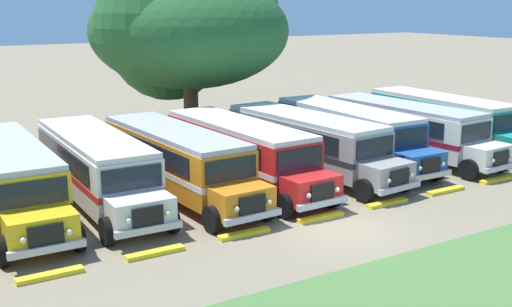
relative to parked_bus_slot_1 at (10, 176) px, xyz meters
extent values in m
plane|color=#84755B|center=(9.97, -7.90, -1.58)|extent=(220.00, 220.00, 0.00)
cube|color=yellow|center=(0.00, 0.31, -0.03)|extent=(2.59, 9.22, 2.10)
cube|color=black|center=(0.00, 0.31, -0.20)|extent=(2.62, 9.24, 0.24)
cube|color=black|center=(1.28, 0.60, 0.47)|extent=(0.12, 8.00, 0.80)
cube|color=#B2B2B7|center=(0.00, 0.31, 1.13)|extent=(2.51, 9.12, 0.22)
cube|color=yellow|center=(-0.05, -4.99, -0.56)|extent=(2.21, 1.42, 1.05)
cube|color=black|center=(-0.05, -5.73, -0.53)|extent=(1.10, 0.11, 0.70)
cube|color=#B7B7BC|center=(-0.06, -5.77, -0.96)|extent=(2.40, 0.22, 0.24)
cube|color=black|center=(-0.04, -4.32, 0.47)|extent=(2.20, 0.08, 0.84)
sphere|color=#EAE5C6|center=(0.64, -5.79, -0.53)|extent=(0.20, 0.20, 0.20)
sphere|color=#EAE5C6|center=(-0.76, -5.78, -0.53)|extent=(0.20, 0.20, 0.20)
cylinder|color=black|center=(1.15, -4.90, -1.08)|extent=(0.29, 1.00, 1.00)
cylinder|color=black|center=(-1.25, -4.88, -1.08)|extent=(0.29, 1.00, 1.00)
cylinder|color=black|center=(1.23, 3.30, -1.08)|extent=(0.29, 1.00, 1.00)
cube|color=silver|center=(3.38, 0.32, -0.03)|extent=(2.62, 9.23, 2.10)
cube|color=red|center=(3.38, 0.32, -0.20)|extent=(2.65, 9.25, 0.24)
cube|color=black|center=(4.65, 0.60, 0.47)|extent=(0.14, 8.00, 0.80)
cube|color=black|center=(2.11, 0.63, 0.47)|extent=(0.14, 8.00, 0.80)
cube|color=beige|center=(3.38, 0.32, 1.13)|extent=(2.53, 9.13, 0.22)
cube|color=silver|center=(3.31, -4.98, -0.56)|extent=(2.22, 1.43, 1.05)
cube|color=black|center=(3.30, -5.72, -0.53)|extent=(1.10, 0.11, 0.70)
cube|color=#B7B7BC|center=(3.30, -5.76, -0.96)|extent=(2.40, 0.23, 0.24)
cube|color=black|center=(3.32, -4.31, 0.47)|extent=(2.20, 0.09, 0.84)
cube|color=red|center=(3.44, 4.94, -0.14)|extent=(0.90, 0.07, 1.30)
sphere|color=#EAE5C6|center=(4.00, -5.78, -0.53)|extent=(0.20, 0.20, 0.20)
sphere|color=#EAE5C6|center=(2.60, -5.76, -0.53)|extent=(0.20, 0.20, 0.20)
cylinder|color=black|center=(4.51, -4.90, -1.08)|extent=(0.29, 1.00, 1.00)
cylinder|color=black|center=(2.11, -4.87, -1.08)|extent=(0.29, 1.00, 1.00)
cylinder|color=black|center=(4.62, 3.30, -1.08)|extent=(0.29, 1.00, 1.00)
cylinder|color=black|center=(2.22, 3.33, -1.08)|extent=(0.29, 1.00, 1.00)
cube|color=orange|center=(6.63, -0.42, -0.03)|extent=(3.01, 9.33, 2.10)
cube|color=white|center=(6.63, -0.42, -0.20)|extent=(3.04, 9.35, 0.24)
cube|color=black|center=(7.88, -0.05, 0.47)|extent=(0.49, 7.99, 0.80)
cube|color=black|center=(5.35, -0.19, 0.47)|extent=(0.49, 7.99, 0.80)
cube|color=#B2B2B7|center=(6.63, -0.42, 1.13)|extent=(2.93, 9.22, 0.22)
cube|color=orange|center=(6.93, -5.71, -0.56)|extent=(2.27, 1.52, 1.05)
cube|color=black|center=(6.97, -6.45, -0.53)|extent=(1.10, 0.16, 0.70)
cube|color=#B7B7BC|center=(6.97, -6.49, -0.96)|extent=(2.41, 0.33, 0.24)
cube|color=black|center=(6.89, -5.04, 0.47)|extent=(2.20, 0.18, 0.84)
cube|color=white|center=(6.37, 4.19, -0.14)|extent=(0.90, 0.11, 1.30)
sphere|color=#EAE5C6|center=(7.67, -6.46, -0.53)|extent=(0.20, 0.20, 0.20)
sphere|color=#EAE5C6|center=(6.27, -6.54, -0.53)|extent=(0.20, 0.20, 0.20)
cylinder|color=black|center=(8.12, -5.54, -1.08)|extent=(0.34, 1.01, 1.00)
cylinder|color=black|center=(5.73, -5.68, -1.08)|extent=(0.34, 1.01, 1.00)
cylinder|color=black|center=(7.66, 2.64, -1.08)|extent=(0.34, 1.01, 1.00)
cylinder|color=black|center=(5.27, 2.51, -1.08)|extent=(0.34, 1.01, 1.00)
cube|color=red|center=(9.79, -0.44, -0.03)|extent=(2.90, 9.30, 2.10)
cube|color=white|center=(9.79, -0.44, -0.20)|extent=(2.93, 9.32, 0.24)
cube|color=black|center=(11.04, -0.09, 0.47)|extent=(0.39, 7.99, 0.80)
cube|color=black|center=(8.51, -0.20, 0.47)|extent=(0.39, 7.99, 0.80)
cube|color=silver|center=(9.79, -0.44, 1.13)|extent=(2.82, 9.20, 0.22)
cube|color=red|center=(10.02, -5.74, -0.56)|extent=(2.26, 1.50, 1.05)
cube|color=black|center=(10.05, -6.48, -0.53)|extent=(1.10, 0.15, 0.70)
cube|color=#B7B7BC|center=(10.05, -6.52, -0.96)|extent=(2.41, 0.30, 0.24)
cube|color=black|center=(9.99, -5.07, 0.47)|extent=(2.20, 0.16, 0.84)
cube|color=white|center=(9.58, 4.17, -0.14)|extent=(0.90, 0.10, 1.30)
sphere|color=#EAE5C6|center=(10.75, -6.50, -0.53)|extent=(0.20, 0.20, 0.20)
sphere|color=#EAE5C6|center=(9.35, -6.56, -0.53)|extent=(0.20, 0.20, 0.20)
cylinder|color=black|center=(11.21, -5.59, -1.08)|extent=(0.32, 1.01, 1.00)
cylinder|color=black|center=(8.82, -5.69, -1.08)|extent=(0.32, 1.01, 1.00)
cylinder|color=black|center=(10.85, 2.61, -1.08)|extent=(0.32, 1.01, 1.00)
cylinder|color=black|center=(8.46, 2.50, -1.08)|extent=(0.32, 1.01, 1.00)
cube|color=#9E9993|center=(13.46, -0.47, -0.03)|extent=(3.33, 9.39, 2.10)
cube|color=#282828|center=(13.46, -0.47, -0.20)|extent=(3.36, 9.41, 0.24)
cube|color=black|center=(14.69, -0.05, 0.47)|extent=(0.77, 7.97, 0.80)
cube|color=black|center=(12.16, -0.28, 0.47)|extent=(0.77, 7.97, 0.80)
cube|color=silver|center=(13.46, -0.47, 1.13)|extent=(3.24, 9.28, 0.22)
cube|color=#9E9993|center=(13.94, -5.75, -0.56)|extent=(2.32, 1.59, 1.05)
cube|color=black|center=(14.00, -6.48, -0.53)|extent=(1.10, 0.20, 0.70)
cube|color=#B7B7BC|center=(14.01, -6.52, -0.96)|extent=(2.41, 0.42, 0.24)
cube|color=black|center=(13.88, -5.08, 0.47)|extent=(2.20, 0.26, 0.84)
cube|color=#282828|center=(13.04, 4.13, -0.14)|extent=(0.90, 0.14, 1.30)
sphere|color=#EAE5C6|center=(14.71, -6.47, -0.53)|extent=(0.20, 0.20, 0.20)
sphere|color=#EAE5C6|center=(13.31, -6.60, -0.53)|extent=(0.20, 0.20, 0.20)
cylinder|color=black|center=(15.12, -5.54, -1.08)|extent=(0.37, 1.02, 1.00)
cylinder|color=black|center=(12.73, -5.75, -1.08)|extent=(0.37, 1.02, 1.00)
cylinder|color=black|center=(14.38, 2.63, -1.08)|extent=(0.37, 1.02, 1.00)
cylinder|color=black|center=(11.99, 2.41, -1.08)|extent=(0.37, 1.02, 1.00)
cube|color=#23519E|center=(16.62, 0.27, -0.03)|extent=(2.61, 9.23, 2.10)
cube|color=silver|center=(16.62, 0.27, -0.20)|extent=(2.64, 9.25, 0.24)
cube|color=black|center=(17.89, 0.55, 0.47)|extent=(0.13, 8.00, 0.80)
cube|color=black|center=(15.35, 0.58, 0.47)|extent=(0.13, 8.00, 0.80)
cube|color=silver|center=(16.62, 0.27, 1.13)|extent=(2.53, 9.13, 0.22)
cube|color=#23519E|center=(16.55, -5.03, -0.56)|extent=(2.22, 1.43, 1.05)
cube|color=black|center=(16.54, -5.77, -0.53)|extent=(1.10, 0.11, 0.70)
cube|color=#B7B7BC|center=(16.54, -5.81, -0.96)|extent=(2.40, 0.23, 0.24)
cube|color=black|center=(16.56, -4.36, 0.47)|extent=(2.20, 0.09, 0.84)
cube|color=silver|center=(16.67, 4.89, -0.14)|extent=(0.90, 0.07, 1.30)
sphere|color=#EAE5C6|center=(17.24, -5.83, -0.53)|extent=(0.20, 0.20, 0.20)
sphere|color=#EAE5C6|center=(15.84, -5.81, -0.53)|extent=(0.20, 0.20, 0.20)
cylinder|color=black|center=(17.75, -4.95, -1.08)|extent=(0.29, 1.00, 1.00)
cylinder|color=black|center=(15.35, -4.92, -1.08)|extent=(0.29, 1.00, 1.00)
cylinder|color=black|center=(17.85, 3.25, -1.08)|extent=(0.29, 1.00, 1.00)
cylinder|color=black|center=(15.45, 3.28, -1.08)|extent=(0.29, 1.00, 1.00)
cube|color=silver|center=(19.90, -0.44, -0.03)|extent=(3.20, 9.36, 2.10)
cube|color=maroon|center=(19.90, -0.44, -0.20)|extent=(3.23, 9.39, 0.24)
cube|color=black|center=(21.15, -0.04, 0.47)|extent=(0.65, 7.98, 0.80)
cube|color=black|center=(18.62, -0.24, 0.47)|extent=(0.65, 7.98, 0.80)
cube|color=#B2B2B7|center=(19.90, -0.44, 1.13)|extent=(3.11, 9.26, 0.22)
cube|color=silver|center=(20.31, -5.72, -0.56)|extent=(2.30, 1.56, 1.05)
cube|color=black|center=(20.37, -6.46, -0.53)|extent=(1.10, 0.18, 0.70)
cube|color=#B7B7BC|center=(20.37, -6.50, -0.96)|extent=(2.41, 0.38, 0.24)
cube|color=black|center=(20.26, -5.05, 0.47)|extent=(2.20, 0.23, 0.84)
cube|color=maroon|center=(19.55, 4.17, -0.14)|extent=(0.90, 0.13, 1.30)
sphere|color=#EAE5C6|center=(21.07, -6.46, -0.53)|extent=(0.20, 0.20, 0.20)
sphere|color=#EAE5C6|center=(19.67, -6.56, -0.53)|extent=(0.20, 0.20, 0.20)
cylinder|color=black|center=(21.50, -5.53, -1.08)|extent=(0.36, 1.02, 1.00)
cylinder|color=black|center=(19.11, -5.71, -1.08)|extent=(0.36, 1.02, 1.00)
cylinder|color=black|center=(20.87, 2.65, -1.08)|extent=(0.36, 1.02, 1.00)
cylinder|color=black|center=(18.48, 2.46, -1.08)|extent=(0.36, 1.02, 1.00)
cube|color=teal|center=(23.71, 0.43, -0.03)|extent=(2.55, 9.21, 2.10)
cube|color=white|center=(23.71, 0.43, -0.20)|extent=(2.58, 9.23, 0.24)
cube|color=black|center=(24.98, 0.72, 0.47)|extent=(0.08, 8.00, 0.80)
cube|color=black|center=(22.44, 0.73, 0.47)|extent=(0.08, 8.00, 0.80)
cube|color=silver|center=(23.71, 0.43, 1.13)|extent=(2.47, 9.11, 0.22)
cube|color=black|center=(23.69, -4.20, 0.47)|extent=(2.20, 0.07, 0.84)
cube|color=white|center=(23.74, 5.05, -0.14)|extent=(0.90, 0.06, 1.30)
cylinder|color=black|center=(22.48, -4.77, -1.08)|extent=(0.29, 1.00, 1.00)
cylinder|color=black|center=(24.93, 3.42, -1.08)|extent=(0.29, 1.00, 1.00)
cylinder|color=black|center=(22.53, 3.43, -1.08)|extent=(0.29, 1.00, 1.00)
cube|color=yellow|center=(-0.20, -6.53, -1.51)|extent=(2.00, 0.36, 0.15)
cube|color=yellow|center=(3.19, -6.53, -1.51)|extent=(2.00, 0.36, 0.15)
cube|color=yellow|center=(6.58, -6.53, -1.51)|extent=(2.00, 0.36, 0.15)
cube|color=yellow|center=(9.97, -6.53, -1.51)|extent=(2.00, 0.36, 0.15)
cube|color=yellow|center=(13.36, -6.53, -1.51)|extent=(2.00, 0.36, 0.15)
cube|color=yellow|center=(16.75, -6.53, -1.51)|extent=(2.00, 0.36, 0.15)
cube|color=yellow|center=(20.14, -6.53, -1.51)|extent=(2.00, 0.36, 0.15)
cylinder|color=brown|center=(12.36, 9.88, 0.35)|extent=(0.90, 0.90, 3.86)
ellipsoid|color=#235628|center=(12.36, 9.88, 4.82)|extent=(11.79, 11.96, 6.78)
sphere|color=#235628|center=(15.15, 11.06, 5.55)|extent=(7.38, 7.38, 7.38)
sphere|color=#235628|center=(9.47, 8.98, 5.13)|extent=(6.25, 6.25, 6.25)
sphere|color=#235628|center=(12.36, 13.06, 4.09)|extent=(7.61, 7.61, 7.61)
camera|label=1|loc=(-4.04, -24.90, 6.54)|focal=44.47mm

